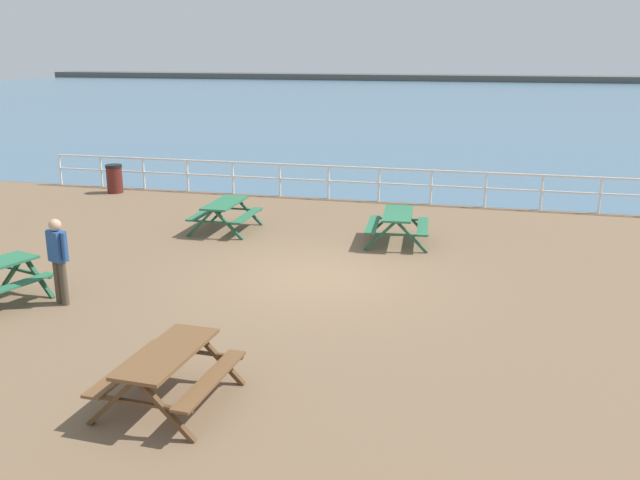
# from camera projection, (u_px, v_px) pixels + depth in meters

# --- Properties ---
(ground_plane) EXTENTS (30.00, 24.00, 0.20)m
(ground_plane) POSITION_uv_depth(u_px,v_px,m) (317.00, 281.00, 14.59)
(ground_plane) COLOR brown
(sea_band) EXTENTS (142.00, 90.00, 0.01)m
(sea_band) POSITION_uv_depth(u_px,v_px,m) (460.00, 101.00, 63.78)
(sea_band) COLOR #476B84
(sea_band) RESTS_ON ground
(distant_shoreline) EXTENTS (142.00, 6.00, 1.80)m
(distant_shoreline) POSITION_uv_depth(u_px,v_px,m) (476.00, 81.00, 103.89)
(distant_shoreline) COLOR #4C4C47
(distant_shoreline) RESTS_ON ground
(seaward_railing) EXTENTS (23.07, 0.07, 1.08)m
(seaward_railing) POSITION_uv_depth(u_px,v_px,m) (379.00, 178.00, 21.59)
(seaward_railing) COLOR white
(seaward_railing) RESTS_ON ground
(picnic_table_near_right) EXTENTS (1.68, 1.93, 0.80)m
(picnic_table_near_right) POSITION_uv_depth(u_px,v_px,m) (398.00, 220.00, 16.96)
(picnic_table_near_right) COLOR #286B47
(picnic_table_near_right) RESTS_ON ground
(picnic_table_mid_centre) EXTENTS (1.56, 1.82, 0.80)m
(picnic_table_mid_centre) POSITION_uv_depth(u_px,v_px,m) (225.00, 209.00, 18.13)
(picnic_table_mid_centre) COLOR #286B47
(picnic_table_mid_centre) RESTS_ON ground
(picnic_table_far_left) EXTENTS (1.60, 1.85, 0.80)m
(picnic_table_far_left) POSITION_uv_depth(u_px,v_px,m) (168.00, 364.00, 9.20)
(picnic_table_far_left) COLOR brown
(picnic_table_far_left) RESTS_ON ground
(visitor) EXTENTS (0.50, 0.33, 1.66)m
(visitor) POSITION_uv_depth(u_px,v_px,m) (58.00, 256.00, 12.77)
(visitor) COLOR #4C4233
(visitor) RESTS_ON ground
(litter_bin) EXTENTS (0.55, 0.55, 0.95)m
(litter_bin) POSITION_uv_depth(u_px,v_px,m) (114.00, 179.00, 22.98)
(litter_bin) COLOR #591E19
(litter_bin) RESTS_ON ground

